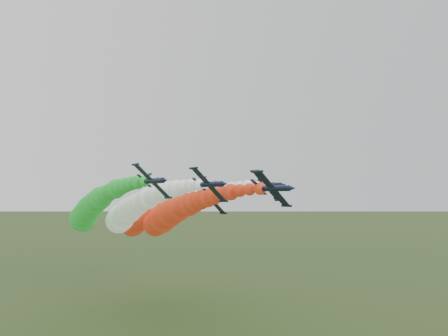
{
  "coord_description": "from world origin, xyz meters",
  "views": [
    {
      "loc": [
        -55.79,
        -83.87,
        39.34
      ],
      "look_at": [
        5.9,
        1.54,
        45.68
      ],
      "focal_mm": 35.0,
      "sensor_mm": 36.0,
      "label": 1
    }
  ],
  "objects_px": {
    "jet_lead": "(173,214)",
    "jet_trail": "(145,218)",
    "jet_inner_left": "(132,210)",
    "jet_outer_right": "(184,208)",
    "jet_inner_right": "(180,209)",
    "jet_outer_left": "(92,208)"
  },
  "relations": [
    {
      "from": "jet_inner_left",
      "to": "jet_outer_right",
      "type": "relative_size",
      "value": 1.0
    },
    {
      "from": "jet_lead",
      "to": "jet_outer_right",
      "type": "distance_m",
      "value": 28.81
    },
    {
      "from": "jet_inner_right",
      "to": "jet_outer_right",
      "type": "bearing_deg",
      "value": 53.03
    },
    {
      "from": "jet_inner_left",
      "to": "jet_trail",
      "type": "relative_size",
      "value": 1.01
    },
    {
      "from": "jet_outer_left",
      "to": "jet_outer_right",
      "type": "relative_size",
      "value": 1.0
    },
    {
      "from": "jet_outer_right",
      "to": "jet_trail",
      "type": "height_order",
      "value": "jet_outer_right"
    },
    {
      "from": "jet_outer_left",
      "to": "jet_inner_left",
      "type": "bearing_deg",
      "value": -35.66
    },
    {
      "from": "jet_outer_left",
      "to": "jet_outer_right",
      "type": "distance_m",
      "value": 36.49
    },
    {
      "from": "jet_lead",
      "to": "jet_outer_left",
      "type": "height_order",
      "value": "jet_outer_left"
    },
    {
      "from": "jet_outer_left",
      "to": "jet_trail",
      "type": "distance_m",
      "value": 25.73
    },
    {
      "from": "jet_inner_left",
      "to": "jet_outer_left",
      "type": "height_order",
      "value": "jet_outer_left"
    },
    {
      "from": "jet_inner_left",
      "to": "jet_outer_left",
      "type": "xyz_separation_m",
      "value": [
        -10.24,
        7.34,
        0.77
      ]
    },
    {
      "from": "jet_outer_left",
      "to": "jet_inner_right",
      "type": "bearing_deg",
      "value": -13.07
    },
    {
      "from": "jet_lead",
      "to": "jet_trail",
      "type": "bearing_deg",
      "value": 81.12
    },
    {
      "from": "jet_lead",
      "to": "jet_trail",
      "type": "height_order",
      "value": "jet_lead"
    },
    {
      "from": "jet_trail",
      "to": "jet_lead",
      "type": "bearing_deg",
      "value": -98.88
    },
    {
      "from": "jet_lead",
      "to": "jet_inner_left",
      "type": "height_order",
      "value": "jet_inner_left"
    },
    {
      "from": "jet_trail",
      "to": "jet_outer_right",
      "type": "bearing_deg",
      "value": -25.72
    },
    {
      "from": "jet_lead",
      "to": "jet_trail",
      "type": "distance_m",
      "value": 29.56
    },
    {
      "from": "jet_inner_left",
      "to": "jet_inner_right",
      "type": "height_order",
      "value": "jet_inner_right"
    },
    {
      "from": "jet_inner_left",
      "to": "jet_outer_left",
      "type": "bearing_deg",
      "value": 144.34
    },
    {
      "from": "jet_lead",
      "to": "jet_outer_right",
      "type": "height_order",
      "value": "jet_outer_right"
    }
  ]
}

